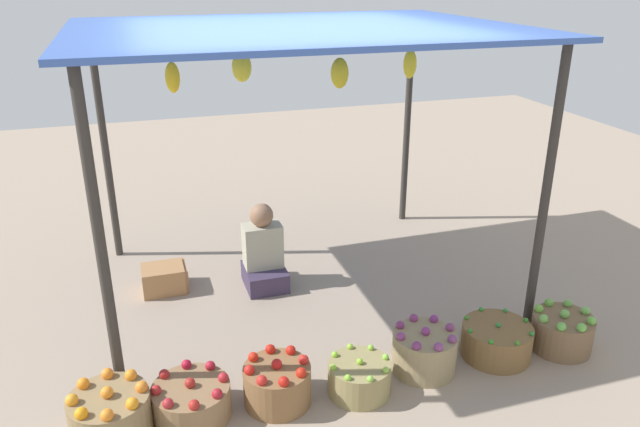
{
  "coord_description": "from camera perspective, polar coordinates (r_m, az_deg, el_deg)",
  "views": [
    {
      "loc": [
        -1.31,
        -4.73,
        2.72
      ],
      "look_at": [
        0.0,
        -0.59,
        0.95
      ],
      "focal_mm": 34.34,
      "sensor_mm": 36.0,
      "label": 1
    }
  ],
  "objects": [
    {
      "name": "ground_plane",
      "position": [
        5.61,
        -1.85,
        -6.8
      ],
      "size": [
        14.0,
        14.0,
        0.0
      ],
      "primitive_type": "plane",
      "color": "gray"
    },
    {
      "name": "market_stall_structure",
      "position": [
        4.95,
        -2.19,
        15.35
      ],
      "size": [
        3.42,
        2.69,
        2.28
      ],
      "color": "#38332D",
      "rests_on": "ground"
    },
    {
      "name": "vendor_person",
      "position": [
        5.54,
        -5.29,
        -3.84
      ],
      "size": [
        0.36,
        0.44,
        0.78
      ],
      "color": "#3D314B",
      "rests_on": "ground"
    },
    {
      "name": "basket_oranges",
      "position": [
        4.16,
        -18.93,
        -17.31
      ],
      "size": [
        0.49,
        0.49,
        0.36
      ],
      "color": "#90774E",
      "rests_on": "ground"
    },
    {
      "name": "basket_red_apples",
      "position": [
        4.2,
        -11.87,
        -16.66
      ],
      "size": [
        0.5,
        0.5,
        0.29
      ],
      "color": "olive",
      "rests_on": "ground"
    },
    {
      "name": "basket_red_tomatoes",
      "position": [
        4.22,
        -4.0,
        -15.52
      ],
      "size": [
        0.45,
        0.45,
        0.33
      ],
      "color": "olive",
      "rests_on": "ground"
    },
    {
      "name": "basket_limes",
      "position": [
        4.31,
        3.68,
        -15.0
      ],
      "size": [
        0.43,
        0.43,
        0.27
      ],
      "color": "#978754",
      "rests_on": "ground"
    },
    {
      "name": "basket_purple_onions",
      "position": [
        4.55,
        9.68,
        -12.51
      ],
      "size": [
        0.46,
        0.46,
        0.35
      ],
      "color": "#99865E",
      "rests_on": "ground"
    },
    {
      "name": "basket_green_chilies",
      "position": [
        4.83,
        16.12,
        -11.32
      ],
      "size": [
        0.52,
        0.52,
        0.28
      ],
      "color": "brown",
      "rests_on": "ground"
    },
    {
      "name": "basket_green_apples",
      "position": [
        5.06,
        21.61,
        -10.19
      ],
      "size": [
        0.45,
        0.45,
        0.33
      ],
      "color": "brown",
      "rests_on": "ground"
    },
    {
      "name": "wooden_crate_near_vendor",
      "position": [
        5.67,
        -14.39,
        -5.91
      ],
      "size": [
        0.37,
        0.3,
        0.23
      ],
      "primitive_type": "cube",
      "color": "#AC7849",
      "rests_on": "ground"
    },
    {
      "name": "wooden_crate_stacked_rear",
      "position": [
        5.7,
        -13.91,
        -5.78
      ],
      "size": [
        0.32,
        0.29,
        0.21
      ],
      "primitive_type": "cube",
      "color": "#AA7E5A",
      "rests_on": "ground"
    }
  ]
}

